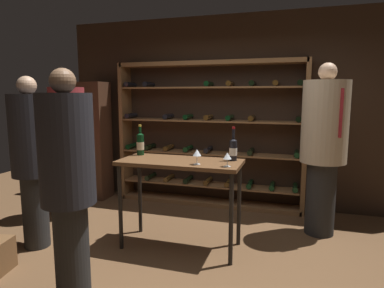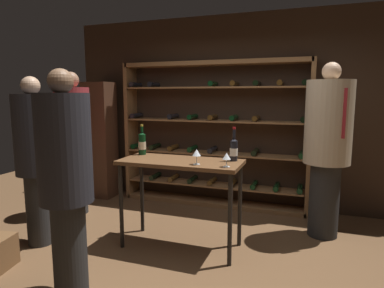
{
  "view_description": "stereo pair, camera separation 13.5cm",
  "coord_description": "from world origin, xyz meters",
  "px_view_note": "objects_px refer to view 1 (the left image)",
  "views": [
    {
      "loc": [
        0.85,
        -2.91,
        1.65
      ],
      "look_at": [
        -0.15,
        0.31,
        1.16
      ],
      "focal_mm": 31.23,
      "sensor_mm": 36.0,
      "label": 1
    },
    {
      "loc": [
        0.98,
        -2.86,
        1.65
      ],
      "look_at": [
        -0.15,
        0.31,
        1.16
      ],
      "focal_mm": 31.23,
      "sensor_mm": 36.0,
      "label": 2
    }
  ],
  "objects_px": {
    "person_guest_plum_blouse": "(68,138)",
    "wine_bottle_red_label": "(233,149)",
    "person_host_in_suit": "(32,155)",
    "tasting_table": "(180,171)",
    "wine_rack": "(209,135)",
    "wine_glass_stemmed_right": "(197,153)",
    "display_cabinet": "(94,141)",
    "wine_glass_stemmed_left": "(227,156)",
    "person_guest_khaki": "(68,176)",
    "person_bystander_dark_jacket": "(324,142)",
    "wine_bottle_gold_foil": "(140,144)"
  },
  "relations": [
    {
      "from": "wine_glass_stemmed_left",
      "to": "person_guest_khaki",
      "type": "bearing_deg",
      "value": -137.74
    },
    {
      "from": "person_bystander_dark_jacket",
      "to": "wine_bottle_red_label",
      "type": "bearing_deg",
      "value": -114.22
    },
    {
      "from": "display_cabinet",
      "to": "wine_glass_stemmed_right",
      "type": "bearing_deg",
      "value": -34.1
    },
    {
      "from": "tasting_table",
      "to": "display_cabinet",
      "type": "height_order",
      "value": "display_cabinet"
    },
    {
      "from": "person_guest_plum_blouse",
      "to": "wine_bottle_red_label",
      "type": "bearing_deg",
      "value": 53.75
    },
    {
      "from": "tasting_table",
      "to": "wine_rack",
      "type": "bearing_deg",
      "value": 92.78
    },
    {
      "from": "person_host_in_suit",
      "to": "wine_bottle_gold_foil",
      "type": "height_order",
      "value": "person_host_in_suit"
    },
    {
      "from": "person_bystander_dark_jacket",
      "to": "display_cabinet",
      "type": "height_order",
      "value": "person_bystander_dark_jacket"
    },
    {
      "from": "wine_glass_stemmed_right",
      "to": "person_guest_plum_blouse",
      "type": "bearing_deg",
      "value": 162.19
    },
    {
      "from": "tasting_table",
      "to": "person_host_in_suit",
      "type": "distance_m",
      "value": 1.59
    },
    {
      "from": "display_cabinet",
      "to": "wine_bottle_red_label",
      "type": "bearing_deg",
      "value": -25.02
    },
    {
      "from": "wine_rack",
      "to": "wine_glass_stemmed_right",
      "type": "distance_m",
      "value": 1.67
    },
    {
      "from": "person_guest_plum_blouse",
      "to": "wine_glass_stemmed_left",
      "type": "relative_size",
      "value": 14.12
    },
    {
      "from": "display_cabinet",
      "to": "wine_rack",
      "type": "bearing_deg",
      "value": 6.06
    },
    {
      "from": "wine_rack",
      "to": "tasting_table",
      "type": "height_order",
      "value": "wine_rack"
    },
    {
      "from": "person_guest_plum_blouse",
      "to": "wine_bottle_gold_foil",
      "type": "bearing_deg",
      "value": 47.35
    },
    {
      "from": "wine_bottle_red_label",
      "to": "display_cabinet",
      "type": "bearing_deg",
      "value": 154.98
    },
    {
      "from": "person_host_in_suit",
      "to": "wine_glass_stemmed_right",
      "type": "bearing_deg",
      "value": -122.84
    },
    {
      "from": "person_bystander_dark_jacket",
      "to": "wine_bottle_gold_foil",
      "type": "xyz_separation_m",
      "value": [
        -2.03,
        -0.66,
        -0.01
      ]
    },
    {
      "from": "wine_glass_stemmed_right",
      "to": "wine_glass_stemmed_left",
      "type": "xyz_separation_m",
      "value": [
        0.31,
        -0.02,
        -0.01
      ]
    },
    {
      "from": "tasting_table",
      "to": "person_guest_plum_blouse",
      "type": "bearing_deg",
      "value": 164.34
    },
    {
      "from": "wine_rack",
      "to": "wine_glass_stemmed_right",
      "type": "xyz_separation_m",
      "value": [
        0.3,
        -1.64,
        0.02
      ]
    },
    {
      "from": "person_guest_khaki",
      "to": "wine_glass_stemmed_left",
      "type": "distance_m",
      "value": 1.45
    },
    {
      "from": "display_cabinet",
      "to": "wine_glass_stemmed_right",
      "type": "xyz_separation_m",
      "value": [
        2.14,
        -1.45,
        0.15
      ]
    },
    {
      "from": "display_cabinet",
      "to": "wine_bottle_gold_foil",
      "type": "relative_size",
      "value": 5.26
    },
    {
      "from": "person_host_in_suit",
      "to": "wine_bottle_red_label",
      "type": "bearing_deg",
      "value": -116.22
    },
    {
      "from": "person_guest_plum_blouse",
      "to": "tasting_table",
      "type": "bearing_deg",
      "value": 46.41
    },
    {
      "from": "person_guest_khaki",
      "to": "wine_glass_stemmed_left",
      "type": "xyz_separation_m",
      "value": [
        1.07,
        0.98,
        0.04
      ]
    },
    {
      "from": "person_guest_plum_blouse",
      "to": "wine_bottle_red_label",
      "type": "height_order",
      "value": "person_guest_plum_blouse"
    },
    {
      "from": "wine_bottle_gold_foil",
      "to": "tasting_table",
      "type": "bearing_deg",
      "value": -17.75
    },
    {
      "from": "display_cabinet",
      "to": "wine_bottle_gold_foil",
      "type": "xyz_separation_m",
      "value": [
        1.36,
        -1.13,
        0.17
      ]
    },
    {
      "from": "wine_rack",
      "to": "wine_glass_stemmed_right",
      "type": "bearing_deg",
      "value": -79.57
    },
    {
      "from": "wine_rack",
      "to": "wine_glass_stemmed_left",
      "type": "distance_m",
      "value": 1.77
    },
    {
      "from": "person_guest_khaki",
      "to": "person_guest_plum_blouse",
      "type": "xyz_separation_m",
      "value": [
        -1.24,
        1.64,
        0.06
      ]
    },
    {
      "from": "person_host_in_suit",
      "to": "tasting_table",
      "type": "bearing_deg",
      "value": -116.14
    },
    {
      "from": "person_bystander_dark_jacket",
      "to": "display_cabinet",
      "type": "bearing_deg",
      "value": -157.77
    },
    {
      "from": "person_guest_plum_blouse",
      "to": "wine_glass_stemmed_right",
      "type": "relative_size",
      "value": 12.73
    },
    {
      "from": "wine_bottle_gold_foil",
      "to": "wine_bottle_red_label",
      "type": "bearing_deg",
      "value": -0.84
    },
    {
      "from": "person_host_in_suit",
      "to": "wine_bottle_gold_foil",
      "type": "distance_m",
      "value": 1.16
    },
    {
      "from": "person_bystander_dark_jacket",
      "to": "display_cabinet",
      "type": "xyz_separation_m",
      "value": [
        -3.39,
        0.47,
        -0.18
      ]
    },
    {
      "from": "wine_rack",
      "to": "display_cabinet",
      "type": "relative_size",
      "value": 1.51
    },
    {
      "from": "wine_glass_stemmed_right",
      "to": "wine_rack",
      "type": "bearing_deg",
      "value": 100.43
    },
    {
      "from": "wine_rack",
      "to": "tasting_table",
      "type": "distance_m",
      "value": 1.51
    },
    {
      "from": "person_guest_plum_blouse",
      "to": "wine_bottle_red_label",
      "type": "distance_m",
      "value": 2.34
    },
    {
      "from": "person_guest_plum_blouse",
      "to": "person_guest_khaki",
      "type": "bearing_deg",
      "value": 9.27
    },
    {
      "from": "tasting_table",
      "to": "display_cabinet",
      "type": "relative_size",
      "value": 0.7
    },
    {
      "from": "wine_rack",
      "to": "person_guest_plum_blouse",
      "type": "distance_m",
      "value": 1.98
    },
    {
      "from": "person_guest_khaki",
      "to": "wine_glass_stemmed_left",
      "type": "height_order",
      "value": "person_guest_khaki"
    },
    {
      "from": "person_guest_khaki",
      "to": "wine_bottle_gold_foil",
      "type": "height_order",
      "value": "person_guest_khaki"
    },
    {
      "from": "wine_rack",
      "to": "wine_glass_stemmed_right",
      "type": "height_order",
      "value": "wine_rack"
    }
  ]
}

